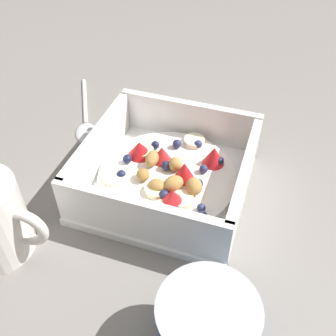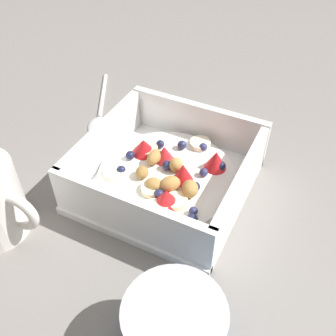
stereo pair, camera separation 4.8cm
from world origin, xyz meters
name	(u,v)px [view 1 (the left image)]	position (x,y,z in m)	size (l,w,h in m)	color
ground_plane	(178,190)	(0.00, 0.00, 0.00)	(2.40, 2.40, 0.00)	gray
fruit_bowl	(168,174)	(0.01, 0.00, 0.02)	(0.19, 0.19, 0.07)	white
spoon	(85,120)	(0.18, -0.09, 0.00)	(0.10, 0.16, 0.01)	silver
yogurt_cup	(206,326)	(-0.08, 0.17, 0.03)	(0.09, 0.09, 0.06)	#3370B7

